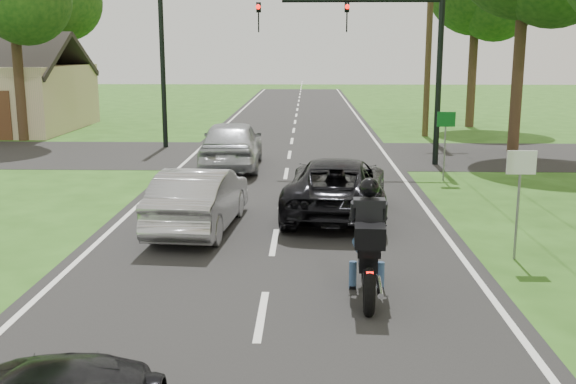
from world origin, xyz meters
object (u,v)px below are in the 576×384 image
at_px(silver_suv, 232,144).
at_px(traffic_signal, 386,45).
at_px(dark_suv, 337,186).
at_px(utility_pole_far, 430,25).
at_px(silver_sedan, 199,199).
at_px(sign_green, 446,129).
at_px(motorcycle_rider, 368,251).
at_px(sign_white, 520,178).

relative_size(silver_suv, traffic_signal, 0.77).
distance_m(dark_suv, silver_suv, 7.22).
distance_m(silver_suv, utility_pole_far, 12.86).
bearing_deg(silver_sedan, utility_pole_far, -110.29).
bearing_deg(sign_green, motorcycle_rider, -107.66).
bearing_deg(silver_suv, sign_white, 121.80).
distance_m(motorcycle_rider, traffic_signal, 13.66).
xyz_separation_m(silver_sedan, sign_white, (6.42, -2.02, 0.89)).
relative_size(silver_suv, sign_green, 2.30).
height_order(silver_sedan, utility_pole_far, utility_pole_far).
height_order(utility_pole_far, sign_green, utility_pole_far).
bearing_deg(motorcycle_rider, sign_white, 38.15).
height_order(silver_sedan, sign_green, sign_green).
bearing_deg(utility_pole_far, silver_suv, -131.73).
xyz_separation_m(sign_white, sign_green, (0.20, 8.00, 0.00)).
bearing_deg(traffic_signal, utility_pole_far, 70.32).
bearing_deg(silver_sedan, traffic_signal, -114.65).
relative_size(silver_sedan, utility_pole_far, 0.42).
xyz_separation_m(motorcycle_rider, sign_green, (3.22, 10.12, 0.81)).
xyz_separation_m(silver_suv, sign_green, (6.78, -1.96, 0.75)).
xyz_separation_m(motorcycle_rider, dark_suv, (-0.27, 5.65, -0.07)).
bearing_deg(dark_suv, sign_white, 138.29).
xyz_separation_m(dark_suv, sign_white, (3.29, -3.53, 0.89)).
bearing_deg(sign_white, motorcycle_rider, -144.93).
height_order(motorcycle_rider, sign_green, sign_green).
xyz_separation_m(motorcycle_rider, utility_pole_far, (4.52, 21.14, 4.30)).
relative_size(silver_suv, sign_white, 2.30).
distance_m(traffic_signal, sign_green, 4.24).
xyz_separation_m(utility_pole_far, sign_white, (-1.50, -19.02, -3.49)).
bearing_deg(silver_suv, traffic_signal, -170.20).
distance_m(motorcycle_rider, sign_green, 10.65).
distance_m(silver_suv, traffic_signal, 6.26).
relative_size(utility_pole_far, sign_white, 4.71).
relative_size(silver_suv, utility_pole_far, 0.49).
bearing_deg(sign_green, sign_white, -91.43).
xyz_separation_m(traffic_signal, sign_green, (1.56, -3.02, -2.54)).
bearing_deg(utility_pole_far, traffic_signal, -109.68).
relative_size(silver_sedan, sign_green, 1.99).
height_order(dark_suv, sign_green, sign_green).
distance_m(dark_suv, sign_white, 4.91).
xyz_separation_m(motorcycle_rider, silver_suv, (-3.56, 12.08, 0.06)).
xyz_separation_m(utility_pole_far, sign_green, (-1.30, -11.02, -3.49)).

